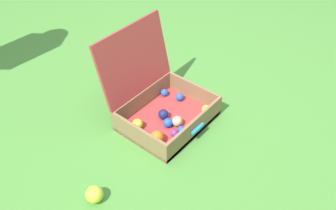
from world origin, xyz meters
TOP-DOWN VIEW (x-y plane):
  - ground_plane at (0.00, 0.00)m, footprint 16.00×16.00m
  - open_suitcase at (0.03, 0.06)m, footprint 0.56×0.57m
  - stray_ball_on_grass at (-0.66, -0.09)m, footprint 0.09×0.09m

SIDE VIEW (x-z plane):
  - ground_plane at x=0.00m, z-range 0.00..0.00m
  - stray_ball_on_grass at x=-0.66m, z-range 0.00..0.09m
  - open_suitcase at x=0.03m, z-range -0.16..0.41m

